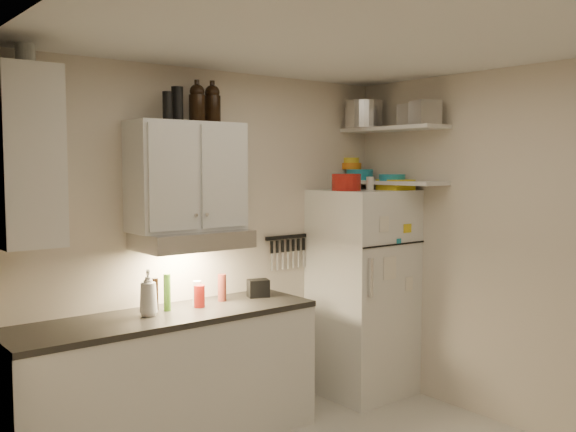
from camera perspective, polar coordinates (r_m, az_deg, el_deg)
ceiling at (r=3.67m, az=5.90°, el=15.64°), size 3.20×3.00×0.02m
back_wall at (r=4.84m, az=-6.83°, el=-2.65°), size 3.20×0.02×2.60m
left_wall at (r=2.80m, az=-18.93°, el=-8.13°), size 0.02×3.00×2.60m
right_wall at (r=4.90m, az=19.40°, el=-2.79°), size 0.02×3.00×2.60m
base_cabinet at (r=4.50m, az=-10.76°, el=-14.50°), size 2.10×0.60×0.88m
countertop at (r=4.37m, az=-10.85°, el=-8.79°), size 2.10×0.62×0.04m
upper_cabinet at (r=4.50m, az=-8.99°, el=3.50°), size 0.80×0.33×0.75m
side_cabinet at (r=3.93m, az=-22.63°, el=4.89°), size 0.33×0.55×1.00m
range_hood at (r=4.47m, az=-8.51°, el=-2.10°), size 0.76×0.46×0.12m
fridge at (r=5.41m, az=6.66°, el=-6.72°), size 0.70×0.68×1.70m
shelf_hi at (r=5.36m, az=9.34°, el=7.66°), size 0.30×0.95×0.03m
shelf_lo at (r=5.36m, az=9.28°, el=2.95°), size 0.30×0.95×0.03m
knife_strip at (r=5.21m, az=-0.12°, el=-1.88°), size 0.42×0.02×0.03m
dutch_oven at (r=5.13m, az=5.20°, el=3.01°), size 0.28×0.28×0.13m
book_stack at (r=5.32m, az=9.53°, el=2.76°), size 0.23×0.28×0.09m
spice_jar at (r=5.31m, az=7.32°, el=2.90°), size 0.09×0.09×0.11m
stock_pot at (r=5.50m, az=6.74°, el=8.94°), size 0.32×0.32×0.23m
tin_a at (r=5.33m, az=10.94°, el=8.78°), size 0.19×0.17×0.18m
tin_b at (r=5.16m, az=12.10°, el=8.96°), size 0.24×0.24×0.19m
bowl_teal at (r=5.60m, az=6.39°, el=3.67°), size 0.23×0.23×0.09m
bowl_orange at (r=5.65m, az=5.61°, el=4.44°), size 0.18×0.18×0.06m
bowl_yellow at (r=5.65m, az=5.62°, el=4.95°), size 0.14×0.14×0.05m
plates at (r=5.34m, az=9.24°, el=3.40°), size 0.25×0.25×0.05m
growler_a at (r=4.56m, az=-8.09°, el=9.94°), size 0.13×0.13×0.27m
growler_b at (r=4.67m, az=-6.74°, el=9.88°), size 0.14×0.14×0.28m
thermos_a at (r=4.47m, az=-9.81°, el=9.78°), size 0.11×0.11×0.23m
thermos_b at (r=4.37m, az=-10.67°, el=9.60°), size 0.09×0.09×0.19m
side_jar at (r=4.09m, az=-22.32°, el=12.97°), size 0.14×0.14×0.15m
soap_bottle at (r=4.30m, az=-12.32°, el=-6.47°), size 0.17×0.17×0.34m
pepper_mill at (r=4.69m, az=-5.88°, el=-6.35°), size 0.08×0.08×0.20m
oil_bottle at (r=4.43m, az=-10.69°, el=-6.69°), size 0.05×0.05×0.25m
vinegar_bottle at (r=4.48m, az=-11.73°, el=-6.80°), size 0.05×0.05×0.22m
clear_bottle at (r=4.52m, az=-8.09°, el=-6.87°), size 0.08×0.08×0.18m
red_jar at (r=4.51m, az=-7.89°, el=-7.08°), size 0.08×0.08×0.15m
caddy at (r=4.82m, az=-2.66°, el=-6.43°), size 0.18×0.16×0.13m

